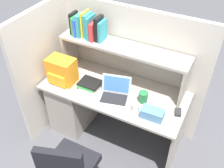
% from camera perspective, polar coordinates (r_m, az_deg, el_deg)
% --- Properties ---
extents(ground_plane, '(8.00, 8.00, 0.00)m').
position_cam_1_polar(ground_plane, '(3.40, 0.39, -10.59)').
color(ground_plane, '#4C4C51').
extents(desk, '(1.60, 0.70, 0.73)m').
position_cam_1_polar(desk, '(3.24, -5.73, -3.53)').
color(desk, '#AAA093').
rests_on(desk, ground_plane).
extents(cubicle_partition_rear, '(1.84, 0.05, 1.55)m').
position_cam_1_polar(cubicle_partition_rear, '(3.12, 3.63, 3.44)').
color(cubicle_partition_rear, '#BCB5A8').
rests_on(cubicle_partition_rear, ground_plane).
extents(cubicle_partition_left, '(0.05, 1.06, 1.55)m').
position_cam_1_polar(cubicle_partition_left, '(3.21, -13.64, 3.43)').
color(cubicle_partition_left, '#BCB5A8').
rests_on(cubicle_partition_left, ground_plane).
extents(overhead_hutch, '(1.44, 0.28, 0.45)m').
position_cam_1_polar(overhead_hutch, '(2.81, 2.36, 6.56)').
color(overhead_hutch, gray).
rests_on(overhead_hutch, desk).
extents(reference_books_on_shelf, '(0.39, 0.18, 0.28)m').
position_cam_1_polar(reference_books_on_shelf, '(2.87, -5.33, 12.33)').
color(reference_books_on_shelf, black).
rests_on(reference_books_on_shelf, overhead_hutch).
extents(laptop, '(0.36, 0.33, 0.22)m').
position_cam_1_polar(laptop, '(2.76, 0.64, -2.06)').
color(laptop, '#B7BABF').
rests_on(laptop, desk).
extents(backpack, '(0.30, 0.22, 0.29)m').
position_cam_1_polar(backpack, '(2.96, -10.93, 2.83)').
color(backpack, orange).
rests_on(backpack, desk).
extents(computer_mouse, '(0.08, 0.12, 0.03)m').
position_cam_1_polar(computer_mouse, '(2.69, 14.23, -5.97)').
color(computer_mouse, '#262628').
rests_on(computer_mouse, desk).
extents(paper_cup, '(0.08, 0.08, 0.10)m').
position_cam_1_polar(paper_cup, '(2.61, 5.17, -5.15)').
color(paper_cup, white).
rests_on(paper_cup, desk).
extents(tissue_box, '(0.22, 0.13, 0.10)m').
position_cam_1_polar(tissue_box, '(2.57, 8.78, -6.42)').
color(tissue_box, teal).
rests_on(tissue_box, desk).
extents(snack_canister, '(0.10, 0.10, 0.12)m').
position_cam_1_polar(snack_canister, '(2.72, 6.81, -2.82)').
color(snack_canister, '#26723F').
rests_on(snack_canister, desk).
extents(desk_book_stack, '(0.24, 0.19, 0.08)m').
position_cam_1_polar(desk_book_stack, '(2.89, -4.84, -0.17)').
color(desk_book_stack, white).
rests_on(desk_book_stack, desk).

